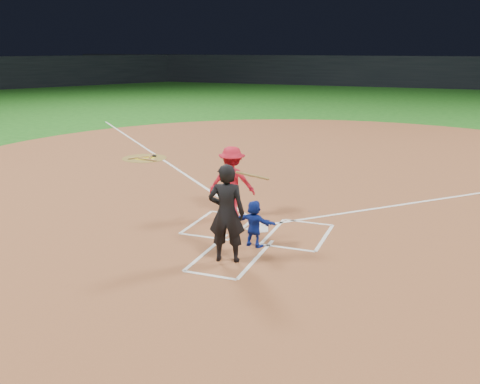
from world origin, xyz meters
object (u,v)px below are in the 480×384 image
(on_deck_circle, at_px, (144,158))
(umpire, at_px, (227,213))
(home_plate, at_px, (258,229))
(batter_at_plate, at_px, (232,182))
(catcher, at_px, (254,223))

(on_deck_circle, height_order, umpire, umpire)
(home_plate, bearing_deg, batter_at_plate, -38.46)
(batter_at_plate, bearing_deg, umpire, -70.44)
(home_plate, height_order, catcher, catcher)
(catcher, bearing_deg, batter_at_plate, -42.25)
(home_plate, distance_m, catcher, 1.19)
(home_plate, xyz_separation_m, on_deck_circle, (-6.77, 6.26, -0.00))
(catcher, relative_size, batter_at_plate, 0.57)
(on_deck_circle, bearing_deg, catcher, -46.05)
(catcher, distance_m, umpire, 1.10)
(catcher, bearing_deg, umpire, 89.28)
(home_plate, bearing_deg, umpire, 90.75)
(on_deck_circle, bearing_deg, batter_at_plate, -43.41)
(home_plate, distance_m, batter_at_plate, 1.51)
(home_plate, xyz_separation_m, umpire, (0.03, -2.00, 0.99))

